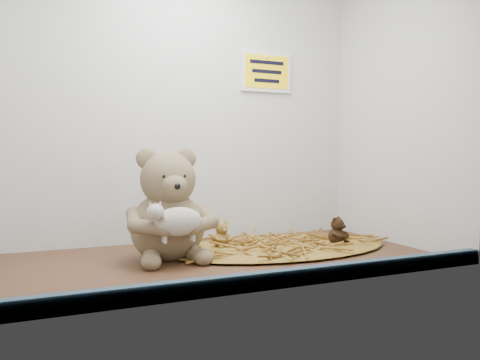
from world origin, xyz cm
name	(u,v)px	position (x,y,z in cm)	size (l,w,h in cm)	color
alcove_shell	(200,89)	(0.00, 9.00, 45.00)	(120.40, 60.20, 90.40)	#3A2214
front_rail	(260,281)	(0.00, -28.80, 1.80)	(119.28, 2.20, 3.60)	#344F64
straw_bed	(280,246)	(23.43, 6.58, 0.65)	(67.21, 39.03, 1.30)	brown
main_teddy	(168,204)	(-9.91, 6.08, 14.51)	(23.40, 24.70, 29.02)	#8C7D56
toy_lamb	(178,222)	(-9.91, -4.32, 11.19)	(15.18, 9.26, 9.81)	beige
mini_teddy_tan	(221,233)	(6.97, 11.14, 4.96)	(5.90, 6.22, 7.31)	olive
mini_teddy_brown	(337,229)	(39.89, 2.01, 5.28)	(6.42, 6.78, 7.96)	black
wall_sign	(266,72)	(30.00, 29.40, 55.00)	(16.00, 1.20, 11.00)	yellow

